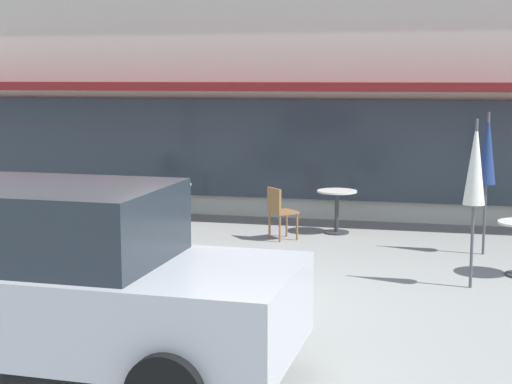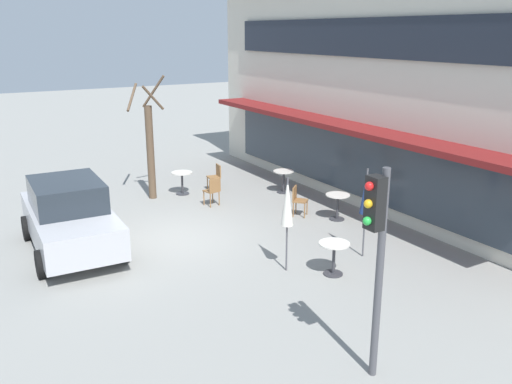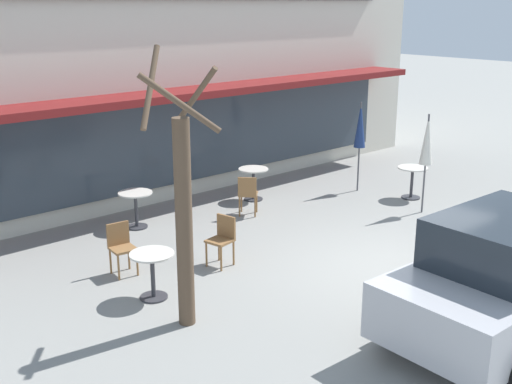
% 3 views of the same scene
% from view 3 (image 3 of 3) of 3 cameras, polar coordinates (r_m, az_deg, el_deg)
% --- Properties ---
extents(ground_plane, '(80.00, 80.00, 0.00)m').
position_cam_3_polar(ground_plane, '(11.50, 11.87, -6.83)').
color(ground_plane, gray).
extents(building_facade, '(16.48, 9.10, 7.05)m').
position_cam_3_polar(building_facade, '(18.28, -13.95, 13.07)').
color(building_facade, beige).
rests_on(building_facade, ground).
extents(cafe_table_near_wall, '(0.70, 0.70, 0.76)m').
position_cam_3_polar(cafe_table_near_wall, '(10.18, -9.20, -6.66)').
color(cafe_table_near_wall, '#333338').
rests_on(cafe_table_near_wall, ground).
extents(cafe_table_streetside, '(0.70, 0.70, 0.76)m').
position_cam_3_polar(cafe_table_streetside, '(15.58, 13.71, 1.29)').
color(cafe_table_streetside, '#333338').
rests_on(cafe_table_streetside, ground).
extents(cafe_table_by_tree, '(0.70, 0.70, 0.76)m').
position_cam_3_polar(cafe_table_by_tree, '(13.38, -10.64, -1.03)').
color(cafe_table_by_tree, '#333338').
rests_on(cafe_table_by_tree, ground).
extents(cafe_table_mid_patio, '(0.70, 0.70, 0.76)m').
position_cam_3_polar(cafe_table_mid_patio, '(15.01, -0.23, 1.20)').
color(cafe_table_mid_patio, '#333338').
rests_on(cafe_table_mid_patio, ground).
extents(patio_umbrella_green_folded, '(0.28, 0.28, 2.20)m').
position_cam_3_polar(patio_umbrella_green_folded, '(14.32, 14.97, 4.46)').
color(patio_umbrella_green_folded, '#4C4C51').
rests_on(patio_umbrella_green_folded, ground).
extents(patio_umbrella_cream_folded, '(0.28, 0.28, 2.20)m').
position_cam_3_polar(patio_umbrella_cream_folded, '(15.71, 9.25, 5.85)').
color(patio_umbrella_cream_folded, '#4C4C51').
rests_on(patio_umbrella_cream_folded, ground).
extents(cafe_chair_0, '(0.47, 0.47, 0.89)m').
position_cam_3_polar(cafe_chair_0, '(11.32, -2.99, -3.98)').
color(cafe_chair_0, olive).
rests_on(cafe_chair_0, ground).
extents(cafe_chair_1, '(0.44, 0.44, 0.89)m').
position_cam_3_polar(cafe_chair_1, '(11.19, -11.91, -4.59)').
color(cafe_chair_1, olive).
rests_on(cafe_chair_1, ground).
extents(cafe_chair_2, '(0.57, 0.57, 0.89)m').
position_cam_3_polar(cafe_chair_2, '(13.88, -0.74, -0.04)').
color(cafe_chair_2, olive).
rests_on(cafe_chair_2, ground).
extents(parked_sedan, '(4.25, 2.12, 1.76)m').
position_cam_3_polar(parked_sedan, '(9.54, 21.80, -6.96)').
color(parked_sedan, '#B7B7BC').
rests_on(parked_sedan, ground).
extents(street_tree, '(1.17, 1.33, 3.94)m').
position_cam_3_polar(street_tree, '(8.91, -6.51, -1.69)').
color(street_tree, brown).
rests_on(street_tree, ground).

